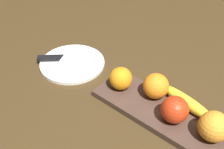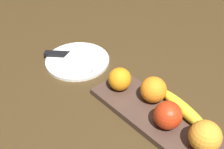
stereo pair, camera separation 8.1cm
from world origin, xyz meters
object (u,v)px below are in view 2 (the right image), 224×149
Objects in this scene: banana at (184,109)px; knife at (62,54)px; apple at (168,115)px; orange_near_banana at (120,79)px; fruit_tray at (156,117)px; dinner_plate at (78,60)px; orange_near_apple at (205,136)px; orange_center at (153,89)px; folded_napkin at (82,61)px.

banana reaches higher than knife.
apple is 0.18m from orange_near_banana.
orange_near_banana reaches higher than fruit_tray.
banana is 0.84× the size of dinner_plate.
banana is 0.11m from orange_near_apple.
orange_near_banana reaches higher than dinner_plate.
orange_center is at bearing -33.28° from knife.
fruit_tray is at bearing 0.00° from folded_napkin.
orange_near_apple is at bearing -10.22° from orange_center.
orange_near_apple reaches higher than knife.
folded_napkin is (-0.32, 0.00, 0.01)m from fruit_tray.
orange_near_banana is at bearing -0.01° from dinner_plate.
knife is (-0.08, -0.03, -0.00)m from folded_napkin.
orange_center is 0.36m from knife.
apple reaches higher than banana.
orange_near_apple reaches higher than apple.
dinner_plate is 0.06m from knife.
apple is 1.07× the size of orange_near_banana.
orange_center is (0.09, 0.03, 0.00)m from orange_near_banana.
banana is at bearing 86.09° from apple.
fruit_tray is 5.45× the size of apple.
orange_center is (-0.09, -0.02, 0.02)m from banana.
orange_center is at bearing 7.25° from folded_napkin.
knife is at bearing 20.46° from banana.
fruit_tray is 1.80× the size of dinner_plate.
banana is 0.10m from orange_center.
folded_napkin is (-0.36, 0.01, -0.03)m from apple.
fruit_tray is at bearing 0.01° from orange_near_banana.
orange_center is at bearing 144.21° from fruit_tray.
folded_napkin is (-0.18, 0.00, -0.03)m from orange_near_banana.
orange_near_banana is 0.10m from orange_center.
folded_napkin is at bearing 179.99° from orange_near_banana.
orange_near_apple is at bearing 0.44° from fruit_tray.
orange_near_apple is 0.35× the size of dinner_plate.
fruit_tray is at bearing 60.19° from banana.
dinner_plate is (-0.39, -0.05, -0.03)m from banana.
apple is 0.39× the size of banana.
fruit_tray is 0.07m from banana.
banana is at bearing 8.21° from folded_napkin.
orange_near_banana is at bearing -0.01° from folded_napkin.
orange_near_apple is 0.67× the size of folded_napkin.
apple is at bearing 96.47° from banana.
banana is 2.70× the size of orange_near_banana.
knife reaches higher than dinner_plate.
banana is at bearing 11.04° from orange_center.
orange_center is 0.34× the size of dinner_plate.
orange_center is at bearing 153.60° from apple.
folded_napkin is at bearing -24.69° from knife.
apple reaches higher than dinner_plate.
orange_near_apple reaches higher than orange_center.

